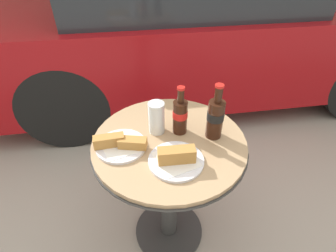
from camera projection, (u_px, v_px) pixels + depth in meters
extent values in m
plane|color=#A8A093|center=(169.00, 230.00, 1.56)|extent=(30.00, 30.00, 0.00)
cylinder|color=#333333|center=(169.00, 230.00, 1.55)|extent=(0.39, 0.39, 0.02)
cylinder|color=#333333|center=(169.00, 193.00, 1.34)|extent=(0.09, 0.09, 0.67)
cylinder|color=#333333|center=(169.00, 144.00, 1.14)|extent=(0.67, 0.67, 0.01)
cylinder|color=tan|center=(169.00, 142.00, 1.13)|extent=(0.66, 0.66, 0.02)
cylinder|color=#33190F|center=(180.00, 117.00, 1.12)|extent=(0.06, 0.06, 0.15)
cylinder|color=red|center=(180.00, 114.00, 1.11)|extent=(0.06, 0.06, 0.03)
cylinder|color=#33190F|center=(181.00, 96.00, 1.05)|extent=(0.03, 0.03, 0.06)
cylinder|color=red|center=(181.00, 88.00, 1.03)|extent=(0.03, 0.03, 0.01)
cylinder|color=#33190F|center=(215.00, 119.00, 1.09)|extent=(0.07, 0.07, 0.17)
cylinder|color=black|center=(216.00, 115.00, 1.08)|extent=(0.07, 0.07, 0.04)
cylinder|color=#33190F|center=(218.00, 95.00, 1.02)|extent=(0.03, 0.03, 0.07)
cylinder|color=red|center=(220.00, 86.00, 0.99)|extent=(0.04, 0.04, 0.01)
cylinder|color=silver|center=(157.00, 121.00, 1.13)|extent=(0.06, 0.06, 0.11)
cylinder|color=silver|center=(157.00, 118.00, 1.12)|extent=(0.07, 0.07, 0.15)
cylinder|color=white|center=(176.00, 161.00, 1.01)|extent=(0.22, 0.22, 0.01)
cube|color=white|center=(176.00, 159.00, 1.01)|extent=(0.19, 0.19, 0.00)
cube|color=#B77F3D|center=(177.00, 155.00, 0.99)|extent=(0.14, 0.05, 0.06)
cylinder|color=white|center=(121.00, 146.00, 1.08)|extent=(0.21, 0.21, 0.01)
cube|color=white|center=(121.00, 145.00, 1.08)|extent=(0.19, 0.19, 0.00)
cube|color=#B77F3D|center=(109.00, 141.00, 1.06)|extent=(0.13, 0.05, 0.05)
cube|color=#B77F3D|center=(133.00, 143.00, 1.05)|extent=(0.12, 0.07, 0.04)
cube|color=#9E0F14|center=(201.00, 38.00, 2.62)|extent=(4.04, 1.67, 0.69)
cylinder|color=black|center=(278.00, 29.00, 3.46)|extent=(0.68, 0.20, 0.68)
cylinder|color=black|center=(84.00, 39.00, 3.15)|extent=(0.68, 0.20, 0.68)
cylinder|color=black|center=(66.00, 106.00, 2.01)|extent=(0.68, 0.20, 0.68)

